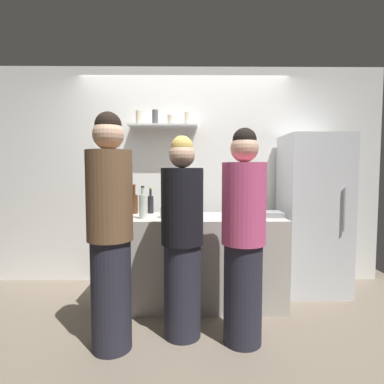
{
  "coord_description": "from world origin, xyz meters",
  "views": [
    {
      "loc": [
        0.05,
        -2.57,
        1.36
      ],
      "look_at": [
        0.09,
        0.53,
        1.15
      ],
      "focal_mm": 28.87,
      "sensor_mm": 36.0,
      "label": 1
    }
  ],
  "objects": [
    {
      "name": "wine_bottle_dark_glass",
      "position": [
        -0.36,
        0.79,
        1.0
      ],
      "size": [
        0.06,
        0.06,
        0.28
      ],
      "color": "black",
      "rests_on": "counter"
    },
    {
      "name": "baking_pan",
      "position": [
        0.82,
        0.52,
        0.92
      ],
      "size": [
        0.34,
        0.24,
        0.05
      ],
      "primitive_type": "cube",
      "color": "gray",
      "rests_on": "counter"
    },
    {
      "name": "person_pink_top",
      "position": [
        0.48,
        -0.21,
        0.84
      ],
      "size": [
        0.34,
        0.34,
        1.69
      ],
      "rotation": [
        0.0,
        0.0,
        5.49
      ],
      "color": "#262633",
      "rests_on": "ground"
    },
    {
      "name": "wine_bottle_green_glass",
      "position": [
        0.62,
        0.69,
        1.01
      ],
      "size": [
        0.08,
        0.08,
        0.32
      ],
      "color": "#19471E",
      "rests_on": "counter"
    },
    {
      "name": "utensil_holder",
      "position": [
        -0.18,
        0.45,
        0.95
      ],
      "size": [
        0.1,
        0.1,
        0.22
      ],
      "color": "#B2B2B7",
      "rests_on": "counter"
    },
    {
      "name": "counter",
      "position": [
        0.09,
        0.53,
        0.45
      ],
      "size": [
        1.82,
        0.64,
        0.9
      ],
      "primitive_type": "cube",
      "color": "#B7B2A8",
      "rests_on": "ground"
    },
    {
      "name": "wine_bottle_pale_glass",
      "position": [
        -0.39,
        0.4,
        1.02
      ],
      "size": [
        0.07,
        0.07,
        0.32
      ],
      "color": "#B2BFB2",
      "rests_on": "counter"
    },
    {
      "name": "person_blonde",
      "position": [
        0.0,
        -0.11,
        0.81
      ],
      "size": [
        0.34,
        0.34,
        1.64
      ],
      "rotation": [
        0.0,
        0.0,
        5.02
      ],
      "color": "#262633",
      "rests_on": "ground"
    },
    {
      "name": "back_wall_assembly",
      "position": [
        -0.0,
        1.25,
        1.3
      ],
      "size": [
        4.8,
        0.32,
        2.6
      ],
      "color": "white",
      "rests_on": "ground"
    },
    {
      "name": "ground_plane",
      "position": [
        0.0,
        0.0,
        0.0
      ],
      "size": [
        5.28,
        5.28,
        0.0
      ],
      "primitive_type": "plane",
      "color": "#726656"
    },
    {
      "name": "wine_bottle_amber_glass",
      "position": [
        -0.54,
        0.76,
        1.01
      ],
      "size": [
        0.08,
        0.08,
        0.32
      ],
      "color": "#472814",
      "rests_on": "counter"
    },
    {
      "name": "refrigerator",
      "position": [
        1.45,
        0.85,
        0.88
      ],
      "size": [
        0.67,
        0.64,
        1.75
      ],
      "color": "silver",
      "rests_on": "ground"
    },
    {
      "name": "water_bottle_plastic",
      "position": [
        0.13,
        0.79,
        1.0
      ],
      "size": [
        0.08,
        0.08,
        0.22
      ],
      "color": "silver",
      "rests_on": "counter"
    },
    {
      "name": "person_brown_jacket",
      "position": [
        -0.54,
        -0.29,
        0.9
      ],
      "size": [
        0.34,
        0.34,
        1.79
      ],
      "rotation": [
        0.0,
        0.0,
        4.26
      ],
      "color": "#262633",
      "rests_on": "ground"
    }
  ]
}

